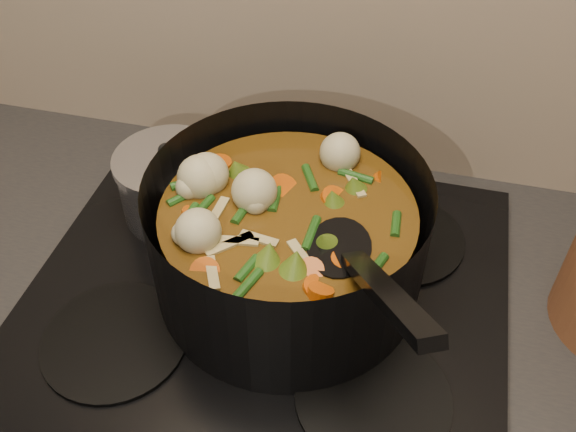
# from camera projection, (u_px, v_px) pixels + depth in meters

# --- Properties ---
(stovetop) EXTENTS (0.62, 0.54, 0.03)m
(stovetop) POSITION_uv_depth(u_px,v_px,m) (268.00, 291.00, 0.86)
(stovetop) COLOR black
(stovetop) RESTS_ON counter
(stockpot) EXTENTS (0.42, 0.46, 0.25)m
(stockpot) POSITION_uv_depth(u_px,v_px,m) (288.00, 240.00, 0.80)
(stockpot) COLOR black
(stockpot) RESTS_ON stovetop
(saucepan) EXTENTS (0.15, 0.15, 0.13)m
(saucepan) POSITION_uv_depth(u_px,v_px,m) (172.00, 185.00, 0.92)
(saucepan) COLOR silver
(saucepan) RESTS_ON stovetop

